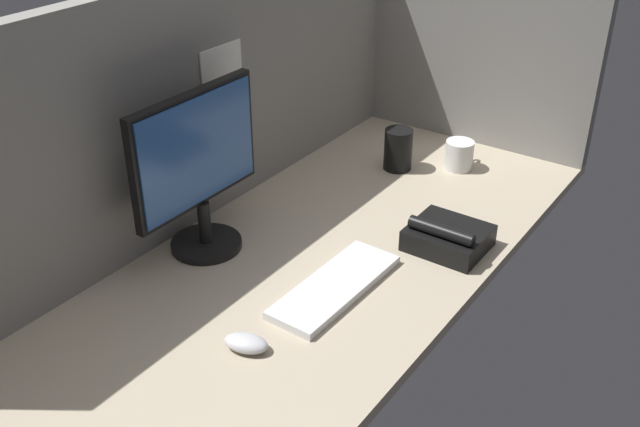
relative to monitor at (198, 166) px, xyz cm
name	(u,v)px	position (x,y,z in cm)	size (l,w,h in cm)	color
ground_plane	(316,258)	(13.55, -25.12, -24.26)	(180.00, 80.00, 3.00)	tan
cubicle_wall_back	(196,103)	(13.56, 12.37, 9.11)	(180.00, 5.50, 63.72)	gray
cubicle_wall_side	(475,44)	(101.05, -25.12, 9.10)	(5.00, 80.00, 63.72)	gray
monitor	(198,166)	(0.00, 0.00, 0.00)	(39.76, 18.00, 41.44)	black
keyboard	(335,286)	(3.23, -38.01, -21.76)	(37.00, 13.00, 2.00)	silver
mouse	(246,343)	(-24.86, -34.60, -21.06)	(5.60, 9.60, 3.40)	silver
mug_ceramic_white	(459,155)	(78.16, -33.45, -18.27)	(11.85, 8.59, 8.95)	white
mug_black_travel	(398,149)	(67.19, -18.08, -16.37)	(8.61, 8.61, 12.78)	black
desk_phone	(448,237)	(34.62, -51.16, -19.57)	(17.04, 19.04, 8.80)	black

